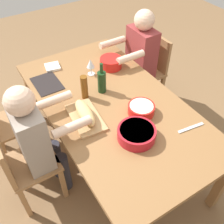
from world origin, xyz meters
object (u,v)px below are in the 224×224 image
(serving_bowl_pasta, at_px, (141,109))
(cutting_board, at_px, (86,117))
(serving_bowl_fruit, at_px, (111,62))
(dining_table, at_px, (112,109))
(bread_loaf, at_px, (85,113))
(chair_near_left, at_px, (3,122))
(wine_bottle, at_px, (102,81))
(napkin_stack, at_px, (53,67))
(chair_near_center, at_px, (21,164))
(beer_bottle, at_px, (84,87))
(serving_bowl_greens, at_px, (137,133))
(diner_far_left, at_px, (138,56))
(chair_far_left, at_px, (149,67))
(diner_near_center, at_px, (38,138))
(wine_glass, at_px, (91,64))

(serving_bowl_pasta, xyz_separation_m, cutting_board, (-0.18, -0.42, -0.03))
(serving_bowl_fruit, bearing_deg, dining_table, -30.53)
(cutting_board, distance_m, bread_loaf, 0.06)
(chair_near_left, distance_m, serving_bowl_pasta, 1.30)
(wine_bottle, height_order, napkin_stack, wine_bottle)
(chair_near_center, height_order, beer_bottle, beer_bottle)
(serving_bowl_greens, xyz_separation_m, serving_bowl_fruit, (-0.89, 0.33, 0.01))
(chair_near_center, distance_m, serving_bowl_fruit, 1.26)
(beer_bottle, bearing_deg, napkin_stack, -173.05)
(serving_bowl_fruit, bearing_deg, chair_near_center, -67.68)
(dining_table, xyz_separation_m, diner_far_left, (-0.54, 0.67, 0.03))
(serving_bowl_fruit, bearing_deg, serving_bowl_greens, -20.05)
(diner_far_left, relative_size, beer_bottle, 5.45)
(chair_far_left, bearing_deg, serving_bowl_greens, -43.15)
(diner_near_center, relative_size, serving_bowl_fruit, 5.52)
(dining_table, bearing_deg, cutting_board, -80.30)
(serving_bowl_pasta, bearing_deg, napkin_stack, -159.53)
(chair_near_left, relative_size, bread_loaf, 2.66)
(serving_bowl_greens, height_order, beer_bottle, beer_bottle)
(serving_bowl_pasta, bearing_deg, serving_bowl_greens, -43.72)
(dining_table, height_order, wine_bottle, wine_bottle)
(chair_near_left, distance_m, wine_bottle, 1.01)
(chair_far_left, height_order, diner_far_left, diner_far_left)
(wine_bottle, distance_m, napkin_stack, 0.63)
(chair_near_left, bearing_deg, dining_table, 57.65)
(serving_bowl_greens, height_order, serving_bowl_fruit, serving_bowl_fruit)
(wine_bottle, bearing_deg, serving_bowl_greens, -5.56)
(diner_far_left, bearing_deg, chair_near_center, -70.48)
(serving_bowl_greens, xyz_separation_m, napkin_stack, (-1.19, -0.18, -0.04))
(diner_far_left, height_order, bread_loaf, diner_far_left)
(wine_bottle, bearing_deg, chair_far_left, 113.03)
(serving_bowl_pasta, bearing_deg, cutting_board, -113.36)
(cutting_board, height_order, beer_bottle, beer_bottle)
(serving_bowl_pasta, height_order, wine_glass, wine_glass)
(serving_bowl_fruit, xyz_separation_m, beer_bottle, (0.28, -0.44, 0.05))
(serving_bowl_fruit, height_order, bread_loaf, bread_loaf)
(serving_bowl_greens, xyz_separation_m, bread_loaf, (-0.38, -0.23, 0.01))
(dining_table, bearing_deg, chair_near_center, -90.00)
(chair_near_left, relative_size, chair_near_center, 1.00)
(diner_far_left, xyz_separation_m, chair_near_left, (0.00, -1.53, -0.21))
(chair_near_left, height_order, beer_bottle, beer_bottle)
(cutting_board, bearing_deg, chair_far_left, 117.46)
(serving_bowl_fruit, bearing_deg, wine_bottle, -43.26)
(chair_near_center, height_order, serving_bowl_greens, chair_near_center)
(wine_bottle, bearing_deg, chair_near_center, -78.13)
(chair_near_left, height_order, serving_bowl_fruit, chair_near_left)
(wine_bottle, bearing_deg, chair_near_left, -112.64)
(serving_bowl_greens, bearing_deg, wine_glass, 173.68)
(diner_near_center, relative_size, serving_bowl_greens, 4.18)
(chair_far_left, xyz_separation_m, serving_bowl_fruit, (0.08, -0.58, 0.31))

